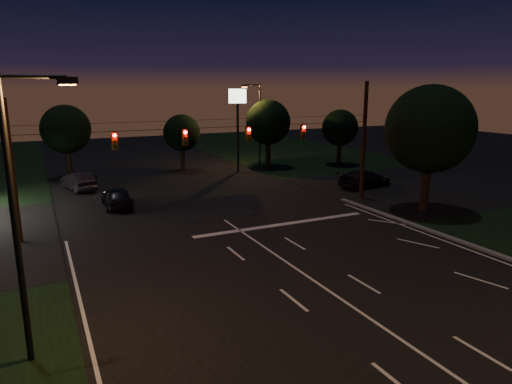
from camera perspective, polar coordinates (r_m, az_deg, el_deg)
ground at (r=18.75m, az=12.84°, el=-14.39°), size 140.00×140.00×0.00m
cross_street_right at (r=42.97m, az=20.49°, el=0.66°), size 20.00×16.00×0.02m
stop_bar at (r=29.19m, az=3.37°, el=-4.04°), size 12.00×0.50×0.01m
utility_pole_right at (r=36.91m, az=12.97°, el=-0.75°), size 0.30×0.30×9.00m
utility_pole_left at (r=29.13m, az=-27.33°, el=-5.55°), size 0.28×0.28×8.00m
signal_span at (r=29.94m, az=-4.82°, el=7.11°), size 24.00×0.40×1.56m
pole_sign_right at (r=46.80m, az=-2.32°, el=10.11°), size 1.80×0.30×8.40m
street_light_left at (r=15.20m, az=-27.22°, el=-0.91°), size 2.20×0.35×9.00m
street_light_right_far at (r=50.03m, az=0.20°, el=9.16°), size 2.20×0.35×9.00m
tree_right_near at (r=33.53m, az=20.72°, el=7.24°), size 6.00×6.00×8.76m
tree_far_b at (r=47.20m, az=-22.66°, el=7.18°), size 4.60×4.60×6.98m
tree_far_c at (r=48.17m, az=-9.28°, el=7.24°), size 3.80×3.80×5.86m
tree_far_d at (r=49.63m, az=1.47°, el=8.64°), size 4.80×4.80×7.30m
tree_far_e at (r=52.18m, az=10.41°, el=7.86°), size 4.00×4.00×6.18m
car_oncoming_a at (r=34.55m, az=-17.02°, el=-0.59°), size 1.93×4.62×1.56m
car_oncoming_b at (r=41.51m, az=-21.32°, el=1.25°), size 2.66×4.84×1.51m
car_cross at (r=40.94m, az=13.46°, el=1.65°), size 5.57×2.99×1.53m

